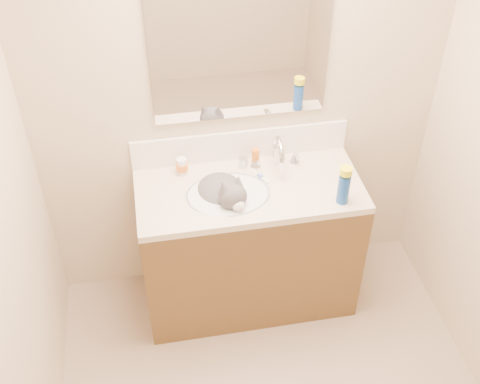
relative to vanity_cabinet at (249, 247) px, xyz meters
name	(u,v)px	position (x,y,z in m)	size (l,w,h in m)	color
room_shell	(307,227)	(0.00, -0.97, 1.08)	(2.24, 2.54, 2.52)	beige
vanity_cabinet	(249,247)	(0.00, 0.00, 0.00)	(1.20, 0.55, 0.82)	brown
counter_slab	(249,190)	(0.00, 0.00, 0.43)	(1.20, 0.55, 0.04)	beige
basin	(228,204)	(-0.12, -0.03, 0.38)	(0.45, 0.36, 0.14)	white
faucet	(277,155)	(0.18, 0.14, 0.54)	(0.28, 0.20, 0.21)	silver
cat	(223,196)	(-0.14, 0.00, 0.42)	(0.38, 0.42, 0.31)	#4C4A4C
backsplash	(240,145)	(0.00, 0.26, 0.54)	(1.20, 0.02, 0.18)	white
mirror	(240,47)	(0.00, 0.26, 1.13)	(0.90, 0.02, 0.80)	white
pill_bottle	(182,166)	(-0.33, 0.18, 0.50)	(0.05, 0.05, 0.10)	white
pill_label	(182,167)	(-0.33, 0.18, 0.50)	(0.06, 0.06, 0.04)	orange
silver_jar	(243,162)	(0.00, 0.18, 0.48)	(0.05, 0.05, 0.06)	#B7B7BC
amber_bottle	(256,157)	(0.07, 0.19, 0.50)	(0.04, 0.04, 0.10)	orange
toothbrush	(260,176)	(0.07, 0.08, 0.46)	(0.02, 0.14, 0.01)	white
toothbrush_head	(260,176)	(0.07, 0.08, 0.46)	(0.02, 0.03, 0.02)	#6A8BE3
spray_can	(343,189)	(0.44, -0.20, 0.53)	(0.06, 0.06, 0.17)	#1748A1
spray_cap	(346,171)	(0.44, -0.20, 0.65)	(0.06, 0.06, 0.04)	#FFF61A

